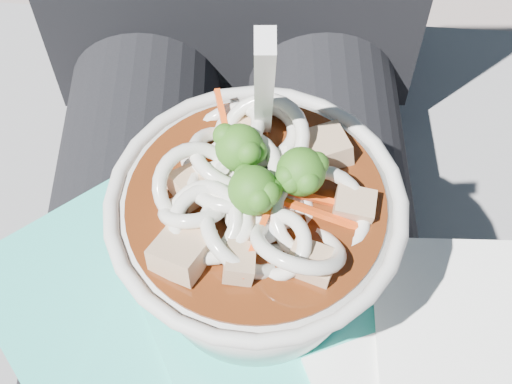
{
  "coord_description": "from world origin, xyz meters",
  "views": [
    {
      "loc": [
        0.02,
        -0.23,
        1.04
      ],
      "look_at": [
        0.02,
        -0.02,
        0.71
      ],
      "focal_mm": 50.0,
      "sensor_mm": 36.0,
      "label": 1
    }
  ],
  "objects_px": {
    "lap": "(231,306)",
    "udon_bowl": "(256,230)",
    "person_body": "(231,190)",
    "plastic_bag": "(267,316)",
    "stone_ledge": "(240,292)"
  },
  "relations": [
    {
      "from": "lap",
      "to": "udon_bowl",
      "type": "height_order",
      "value": "udon_bowl"
    },
    {
      "from": "person_body",
      "to": "udon_bowl",
      "type": "height_order",
      "value": "person_body"
    },
    {
      "from": "lap",
      "to": "plastic_bag",
      "type": "distance_m",
      "value": 0.09
    },
    {
      "from": "lap",
      "to": "udon_bowl",
      "type": "bearing_deg",
      "value": -37.31
    },
    {
      "from": "stone_ledge",
      "to": "plastic_bag",
      "type": "height_order",
      "value": "plastic_bag"
    },
    {
      "from": "plastic_bag",
      "to": "udon_bowl",
      "type": "xyz_separation_m",
      "value": [
        -0.01,
        0.03,
        0.07
      ]
    },
    {
      "from": "stone_ledge",
      "to": "person_body",
      "type": "distance_m",
      "value": 0.33
    },
    {
      "from": "lap",
      "to": "person_body",
      "type": "distance_m",
      "value": 0.1
    },
    {
      "from": "person_body",
      "to": "plastic_bag",
      "type": "xyz_separation_m",
      "value": [
        0.03,
        -0.13,
        0.05
      ]
    },
    {
      "from": "stone_ledge",
      "to": "plastic_bag",
      "type": "relative_size",
      "value": 2.66
    },
    {
      "from": "person_body",
      "to": "plastic_bag",
      "type": "relative_size",
      "value": 2.64
    },
    {
      "from": "lap",
      "to": "plastic_bag",
      "type": "xyz_separation_m",
      "value": [
        0.03,
        -0.04,
        0.08
      ]
    },
    {
      "from": "lap",
      "to": "person_body",
      "type": "xyz_separation_m",
      "value": [
        0.0,
        0.09,
        0.03
      ]
    },
    {
      "from": "stone_ledge",
      "to": "lap",
      "type": "distance_m",
      "value": 0.33
    },
    {
      "from": "plastic_bag",
      "to": "udon_bowl",
      "type": "distance_m",
      "value": 0.07
    }
  ]
}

